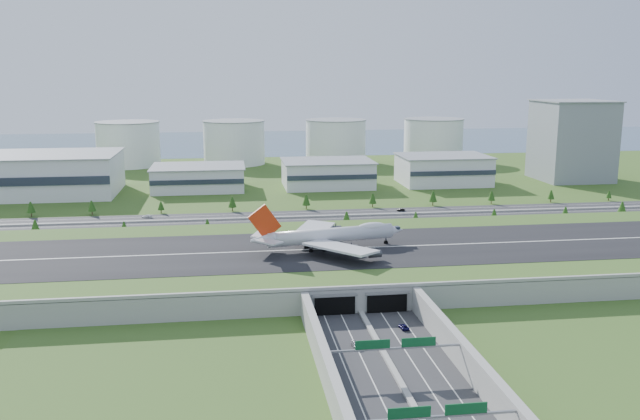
{
  "coord_description": "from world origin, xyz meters",
  "views": [
    {
      "loc": [
        -41.23,
        -252.34,
        76.84
      ],
      "look_at": [
        -1.44,
        35.0,
        16.47
      ],
      "focal_mm": 38.0,
      "sensor_mm": 36.0,
      "label": 1
    }
  ],
  "objects": [
    {
      "name": "ground",
      "position": [
        0.0,
        0.0,
        0.0
      ],
      "size": [
        1200.0,
        1200.0,
        0.0
      ],
      "primitive_type": "plane",
      "color": "#324917",
      "rests_on": "ground"
    },
    {
      "name": "airfield_deck",
      "position": [
        0.0,
        -0.09,
        4.12
      ],
      "size": [
        520.0,
        100.0,
        9.2
      ],
      "color": "gray",
      "rests_on": "ground"
    },
    {
      "name": "underpass_road",
      "position": [
        0.0,
        -99.42,
        3.43
      ],
      "size": [
        38.8,
        120.4,
        8.0
      ],
      "color": "#28282B",
      "rests_on": "ground"
    },
    {
      "name": "sign_gantry_near",
      "position": [
        0.0,
        -95.04,
        6.95
      ],
      "size": [
        38.7,
        0.7,
        9.8
      ],
      "color": "gray",
      "rests_on": "ground"
    },
    {
      "name": "sign_gantry_far",
      "position": [
        0.0,
        -130.04,
        6.95
      ],
      "size": [
        38.7,
        0.7,
        9.8
      ],
      "color": "gray",
      "rests_on": "ground"
    },
    {
      "name": "north_expressway",
      "position": [
        0.0,
        95.0,
        0.06
      ],
      "size": [
        560.0,
        36.0,
        0.12
      ],
      "primitive_type": "cube",
      "color": "#28282B",
      "rests_on": "ground"
    },
    {
      "name": "tree_row",
      "position": [
        7.91,
        97.91,
        4.69
      ],
      "size": [
        504.37,
        48.69,
        8.41
      ],
      "color": "#3D2819",
      "rests_on": "ground"
    },
    {
      "name": "hangar_west",
      "position": [
        -170.0,
        185.0,
        12.5
      ],
      "size": [
        120.0,
        60.0,
        25.0
      ],
      "primitive_type": "cube",
      "color": "silver",
      "rests_on": "ground"
    },
    {
      "name": "hangar_mid_a",
      "position": [
        -60.0,
        190.0,
        7.5
      ],
      "size": [
        58.0,
        42.0,
        15.0
      ],
      "primitive_type": "cube",
      "color": "silver",
      "rests_on": "ground"
    },
    {
      "name": "hangar_mid_b",
      "position": [
        25.0,
        190.0,
        8.5
      ],
      "size": [
        58.0,
        42.0,
        17.0
      ],
      "primitive_type": "cube",
      "color": "silver",
      "rests_on": "ground"
    },
    {
      "name": "hangar_mid_c",
      "position": [
        105.0,
        190.0,
        9.5
      ],
      "size": [
        58.0,
        42.0,
        19.0
      ],
      "primitive_type": "cube",
      "color": "silver",
      "rests_on": "ground"
    },
    {
      "name": "office_tower",
      "position": [
        200.0,
        195.0,
        27.5
      ],
      "size": [
        46.0,
        46.0,
        55.0
      ],
      "primitive_type": "cube",
      "color": "gray",
      "rests_on": "ground"
    },
    {
      "name": "fuel_tank_a",
      "position": [
        -120.0,
        310.0,
        17.5
      ],
      "size": [
        50.0,
        50.0,
        35.0
      ],
      "primitive_type": "cylinder",
      "color": "white",
      "rests_on": "ground"
    },
    {
      "name": "fuel_tank_b",
      "position": [
        -35.0,
        310.0,
        17.5
      ],
      "size": [
        50.0,
        50.0,
        35.0
      ],
      "primitive_type": "cylinder",
      "color": "white",
      "rests_on": "ground"
    },
    {
      "name": "fuel_tank_c",
      "position": [
        50.0,
        310.0,
        17.5
      ],
      "size": [
        50.0,
        50.0,
        35.0
      ],
      "primitive_type": "cylinder",
      "color": "white",
      "rests_on": "ground"
    },
    {
      "name": "fuel_tank_d",
      "position": [
        135.0,
        310.0,
        17.5
      ],
      "size": [
        50.0,
        50.0,
        35.0
      ],
      "primitive_type": "cylinder",
      "color": "white",
      "rests_on": "ground"
    },
    {
      "name": "bay_water",
      "position": [
        0.0,
        480.0,
        0.03
      ],
      "size": [
        1200.0,
        260.0,
        0.06
      ],
      "primitive_type": "cube",
      "color": "#39546D",
      "rests_on": "ground"
    },
    {
      "name": "boeing_747",
      "position": [
        -2.47,
        0.29,
        13.62
      ],
      "size": [
        63.29,
        59.29,
        19.74
      ],
      "rotation": [
        0.0,
        0.0,
        0.19
      ],
      "color": "silver",
      "rests_on": "airfield_deck"
    },
    {
      "name": "car_0",
      "position": [
        -6.63,
        -76.9,
        0.98
      ],
      "size": [
        2.69,
        5.27,
        1.72
      ],
      "primitive_type": "imported",
      "rotation": [
        0.0,
        0.0,
        0.14
      ],
      "color": "#BCBDC1",
      "rests_on": "ground"
    },
    {
      "name": "car_2",
      "position": [
        10.19,
        -65.19,
        0.79
      ],
      "size": [
        2.82,
        5.04,
        1.33
      ],
      "primitive_type": "imported",
      "rotation": [
        0.0,
        0.0,
        3.27
      ],
      "color": "#0D0B37",
      "rests_on": "ground"
    },
    {
      "name": "car_5",
      "position": [
        53.1,
        103.63,
        0.86
      ],
      "size": [
        4.65,
        2.01,
        1.49
      ],
      "primitive_type": "imported",
      "rotation": [
        0.0,
        0.0,
        -1.47
      ],
      "color": "black",
      "rests_on": "ground"
    },
    {
      "name": "car_7",
      "position": [
        -84.01,
        105.65,
        0.92
      ],
      "size": [
        5.85,
        3.34,
        1.6
      ],
      "primitive_type": "imported",
      "rotation": [
        0.0,
        0.0,
        -1.78
      ],
      "color": "white",
      "rests_on": "ground"
    }
  ]
}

